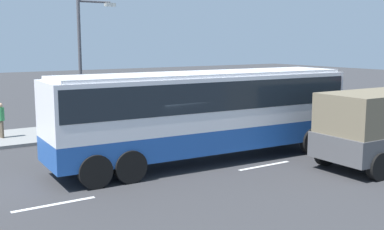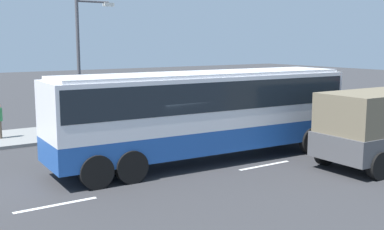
{
  "view_description": "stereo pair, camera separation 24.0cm",
  "coord_description": "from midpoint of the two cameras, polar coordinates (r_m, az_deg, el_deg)",
  "views": [
    {
      "loc": [
        -9.1,
        -14.96,
        4.61
      ],
      "look_at": [
        0.82,
        0.37,
        1.8
      ],
      "focal_mm": 44.89,
      "sensor_mm": 36.0,
      "label": 1
    },
    {
      "loc": [
        -9.31,
        -14.83,
        4.61
      ],
      "look_at": [
        0.82,
        0.37,
        1.8
      ],
      "focal_mm": 44.89,
      "sensor_mm": 36.0,
      "label": 2
    }
  ],
  "objects": [
    {
      "name": "pedestrian_near_curb",
      "position": [
        23.92,
        -21.49,
        -0.32
      ],
      "size": [
        0.32,
        0.32,
        1.64
      ],
      "rotation": [
        0.0,
        0.0,
        3.29
      ],
      "color": "brown",
      "rests_on": "sidewalk_curb"
    },
    {
      "name": "lane_centreline",
      "position": [
        18.65,
        10.31,
        -5.7
      ],
      "size": [
        42.88,
        0.16,
        0.01
      ],
      "color": "white",
      "rests_on": "ground_plane"
    },
    {
      "name": "sidewalk_curb",
      "position": [
        25.43,
        -11.17,
        -1.69
      ],
      "size": [
        80.0,
        4.0,
        0.15
      ],
      "primitive_type": "cube",
      "color": "gray",
      "rests_on": "ground_plane"
    },
    {
      "name": "coach_bus",
      "position": [
        18.33,
        1.94,
        1.01
      ],
      "size": [
        12.19,
        3.18,
        3.45
      ],
      "rotation": [
        0.0,
        0.0,
        -0.04
      ],
      "color": "#1E4C9E",
      "rests_on": "ground_plane"
    },
    {
      "name": "street_lamp",
      "position": [
        23.0,
        -12.38,
        6.76
      ],
      "size": [
        1.9,
        0.24,
        6.43
      ],
      "color": "#47474C",
      "rests_on": "sidewalk_curb"
    },
    {
      "name": "ground_plane",
      "position": [
        18.11,
        -1.18,
        -6.0
      ],
      "size": [
        120.0,
        120.0,
        0.0
      ],
      "primitive_type": "plane",
      "color": "#333335"
    }
  ]
}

